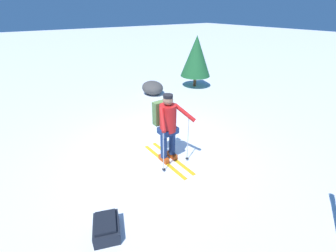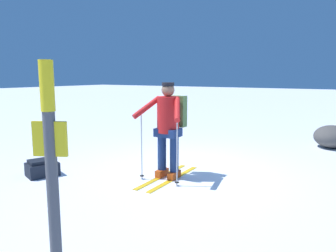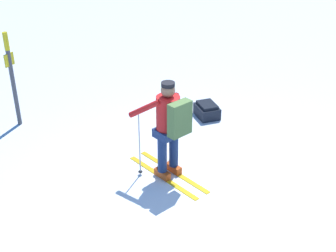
# 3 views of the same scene
# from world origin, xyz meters

# --- Properties ---
(ground_plane) EXTENTS (80.00, 80.00, 0.00)m
(ground_plane) POSITION_xyz_m (0.00, 0.00, 0.00)
(ground_plane) COLOR white
(skier) EXTENTS (1.64, 0.92, 1.65)m
(skier) POSITION_xyz_m (0.56, -0.10, 0.97)
(skier) COLOR gold
(skier) RESTS_ON ground_plane
(dropped_backpack) EXTENTS (0.62, 0.55, 0.30)m
(dropped_backpack) POSITION_xyz_m (1.68, -2.05, 0.14)
(dropped_backpack) COLOR black
(dropped_backpack) RESTS_ON ground_plane
(rock_boulder) EXTENTS (1.00, 0.85, 0.55)m
(rock_boulder) POSITION_xyz_m (-3.63, 2.04, 0.27)
(rock_boulder) COLOR #474442
(rock_boulder) RESTS_ON ground_plane
(pine_tree) EXTENTS (1.34, 1.34, 2.24)m
(pine_tree) POSITION_xyz_m (-3.44, 4.22, 1.36)
(pine_tree) COLOR #4C331E
(pine_tree) RESTS_ON ground_plane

